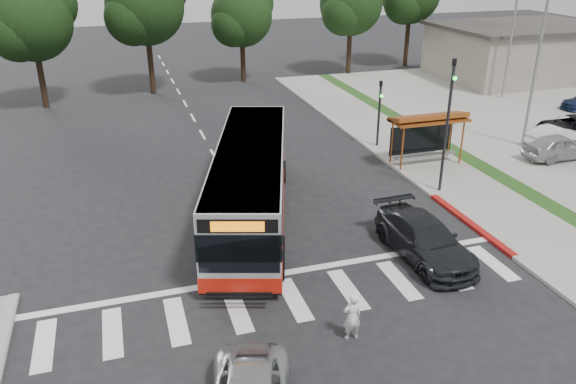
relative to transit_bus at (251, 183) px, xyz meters
name	(u,v)px	position (x,y,z in m)	size (l,w,h in m)	color
ground	(257,234)	(-0.14, -1.51, -1.67)	(140.00, 140.00, 0.00)	black
sidewalk_east	(402,146)	(10.86, 6.49, -1.61)	(4.00, 40.00, 0.12)	gray
curb_east	(371,149)	(8.86, 6.49, -1.59)	(0.30, 40.00, 0.15)	#9E9991
curb_east_red	(470,223)	(8.86, -3.51, -1.59)	(0.32, 6.00, 0.15)	maroon
parking_lot	(544,120)	(22.86, 8.49, -1.62)	(18.00, 36.00, 0.10)	gray
commercial_building	(520,53)	(29.86, 20.49, 0.53)	(14.00, 10.00, 4.40)	gray
building_roof_cap	(525,26)	(29.86, 20.49, 2.88)	(14.60, 10.60, 0.30)	#383330
crosswalk_ladder	(294,299)	(-0.14, -6.51, -1.66)	(18.00, 2.60, 0.01)	silver
bus_shelter	(428,123)	(10.66, 3.59, 0.68)	(4.20, 1.60, 2.86)	#984819
traffic_signal_ne_tall	(448,116)	(9.46, -0.02, 2.21)	(0.18, 0.37, 6.50)	black
traffic_signal_ne_short	(380,107)	(9.46, 6.98, 0.81)	(0.18, 0.37, 4.00)	black
lot_light_front	(540,46)	(17.86, 4.49, 4.24)	(1.90, 0.35, 9.01)	gray
lot_light_mid	(514,21)	(23.86, 14.49, 4.24)	(1.90, 0.35, 9.01)	gray
tree_ne_a	(352,2)	(15.94, 26.55, 4.72)	(6.16, 5.74, 9.30)	black
tree_north_a	(146,4)	(-2.05, 24.55, 5.25)	(6.60, 6.15, 10.17)	black
tree_north_b	(242,15)	(5.94, 26.55, 3.99)	(5.72, 5.33, 8.43)	black
tree_north_c	(32,20)	(-10.06, 22.55, 4.62)	(6.16, 5.74, 9.30)	black
transit_bus	(251,183)	(0.00, 0.00, 0.00)	(2.80, 12.91, 3.33)	#B9BBBE
pedestrian	(352,317)	(0.91, -9.01, -0.86)	(0.59, 0.39, 1.61)	white
dark_sedan	(424,239)	(5.55, -5.25, -0.91)	(2.13, 5.24, 1.52)	black
parked_car_0	(559,147)	(18.16, 1.91, -0.86)	(1.66, 4.12, 1.40)	#ABADB0
parked_car_1	(555,136)	(19.59, 3.88, -0.98)	(1.25, 3.57, 1.18)	silver
parked_car_2	(571,126)	(21.94, 5.20, -0.96)	(2.03, 4.40, 1.22)	black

